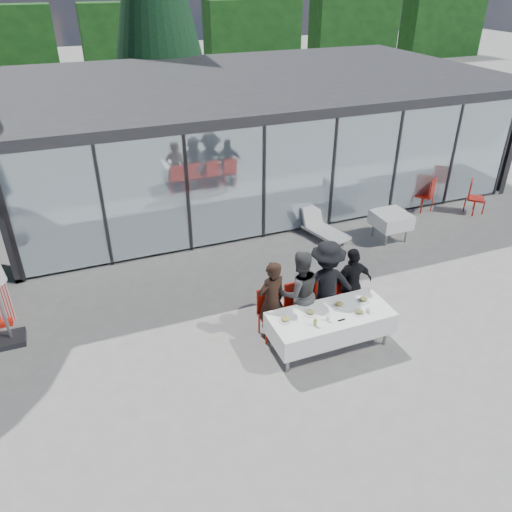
{
  "coord_description": "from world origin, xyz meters",
  "views": [
    {
      "loc": [
        -3.4,
        -6.72,
        6.15
      ],
      "look_at": [
        -0.28,
        1.2,
        1.24
      ],
      "focal_mm": 35.0,
      "sensor_mm": 36.0,
      "label": 1
    }
  ],
  "objects_px": {
    "diner_a": "(272,301)",
    "spare_table_right": "(391,220)",
    "juice_bottle": "(315,322)",
    "spare_chair_a": "(473,195)",
    "plate_c": "(340,304)",
    "spare_chair_b": "(428,193)",
    "plate_b": "(310,313)",
    "folded_eyeglasses": "(341,320)",
    "dining_table": "(330,323)",
    "diner_chair_d": "(348,292)",
    "diner_b": "(299,292)",
    "diner_c": "(326,284)",
    "diner_chair_b": "(297,304)",
    "plate_a": "(285,320)",
    "diner_chair_a": "(270,311)",
    "plate_d": "(363,300)",
    "diner_chair_c": "(323,298)",
    "diner_d": "(351,284)",
    "plate_extra": "(359,312)",
    "lounger": "(322,227)"
  },
  "relations": [
    {
      "from": "diner_a",
      "to": "spare_table_right",
      "type": "height_order",
      "value": "diner_a"
    },
    {
      "from": "juice_bottle",
      "to": "spare_chair_a",
      "type": "distance_m",
      "value": 8.15
    },
    {
      "from": "plate_c",
      "to": "spare_chair_b",
      "type": "distance_m",
      "value": 6.76
    },
    {
      "from": "plate_b",
      "to": "folded_eyeglasses",
      "type": "relative_size",
      "value": 1.74
    },
    {
      "from": "dining_table",
      "to": "diner_chair_d",
      "type": "height_order",
      "value": "diner_chair_d"
    },
    {
      "from": "diner_b",
      "to": "diner_c",
      "type": "bearing_deg",
      "value": -174.65
    },
    {
      "from": "diner_c",
      "to": "plate_c",
      "type": "distance_m",
      "value": 0.54
    },
    {
      "from": "juice_bottle",
      "to": "spare_chair_a",
      "type": "relative_size",
      "value": 0.15
    },
    {
      "from": "plate_b",
      "to": "spare_chair_a",
      "type": "height_order",
      "value": "spare_chair_a"
    },
    {
      "from": "diner_b",
      "to": "plate_c",
      "type": "height_order",
      "value": "diner_b"
    },
    {
      "from": "diner_chair_d",
      "to": "spare_chair_a",
      "type": "height_order",
      "value": "same"
    },
    {
      "from": "diner_chair_b",
      "to": "plate_a",
      "type": "height_order",
      "value": "diner_chair_b"
    },
    {
      "from": "diner_b",
      "to": "plate_a",
      "type": "xyz_separation_m",
      "value": [
        -0.54,
        -0.57,
        -0.09
      ]
    },
    {
      "from": "diner_chair_a",
      "to": "diner_c",
      "type": "bearing_deg",
      "value": -3.78
    },
    {
      "from": "diner_chair_a",
      "to": "diner_chair_b",
      "type": "relative_size",
      "value": 1.0
    },
    {
      "from": "dining_table",
      "to": "plate_d",
      "type": "relative_size",
      "value": 9.25
    },
    {
      "from": "dining_table",
      "to": "diner_a",
      "type": "bearing_deg",
      "value": 142.63
    },
    {
      "from": "diner_chair_d",
      "to": "spare_table_right",
      "type": "relative_size",
      "value": 1.13
    },
    {
      "from": "juice_bottle",
      "to": "diner_a",
      "type": "bearing_deg",
      "value": 117.18
    },
    {
      "from": "folded_eyeglasses",
      "to": "spare_table_right",
      "type": "bearing_deg",
      "value": 44.92
    },
    {
      "from": "dining_table",
      "to": "plate_d",
      "type": "height_order",
      "value": "plate_d"
    },
    {
      "from": "diner_chair_c",
      "to": "diner_d",
      "type": "relative_size",
      "value": 0.62
    },
    {
      "from": "folded_eyeglasses",
      "to": "diner_chair_a",
      "type": "bearing_deg",
      "value": 133.93
    },
    {
      "from": "plate_c",
      "to": "plate_d",
      "type": "xyz_separation_m",
      "value": [
        0.5,
        -0.02,
        0.0
      ]
    },
    {
      "from": "plate_d",
      "to": "spare_table_right",
      "type": "relative_size",
      "value": 0.28
    },
    {
      "from": "plate_extra",
      "to": "folded_eyeglasses",
      "type": "distance_m",
      "value": 0.4
    },
    {
      "from": "plate_a",
      "to": "plate_extra",
      "type": "relative_size",
      "value": 1.0
    },
    {
      "from": "diner_c",
      "to": "spare_table_right",
      "type": "xyz_separation_m",
      "value": [
        3.28,
        2.53,
        -0.35
      ]
    },
    {
      "from": "diner_c",
      "to": "spare_table_right",
      "type": "bearing_deg",
      "value": -127.42
    },
    {
      "from": "plate_d",
      "to": "diner_c",
      "type": "bearing_deg",
      "value": 132.99
    },
    {
      "from": "dining_table",
      "to": "juice_bottle",
      "type": "relative_size",
      "value": 15.68
    },
    {
      "from": "folded_eyeglasses",
      "to": "spare_chair_b",
      "type": "bearing_deg",
      "value": 39.76
    },
    {
      "from": "diner_chair_b",
      "to": "diner_chair_d",
      "type": "distance_m",
      "value": 1.14
    },
    {
      "from": "folded_eyeglasses",
      "to": "spare_table_right",
      "type": "relative_size",
      "value": 0.16
    },
    {
      "from": "diner_chair_d",
      "to": "juice_bottle",
      "type": "distance_m",
      "value": 1.6
    },
    {
      "from": "diner_c",
      "to": "plate_c",
      "type": "xyz_separation_m",
      "value": [
        0.01,
        -0.52,
        -0.13
      ]
    },
    {
      "from": "plate_b",
      "to": "plate_d",
      "type": "bearing_deg",
      "value": -0.09
    },
    {
      "from": "diner_b",
      "to": "folded_eyeglasses",
      "type": "xyz_separation_m",
      "value": [
        0.39,
        -0.92,
        -0.11
      ]
    },
    {
      "from": "plate_d",
      "to": "dining_table",
      "type": "bearing_deg",
      "value": -170.15
    },
    {
      "from": "lounger",
      "to": "diner_chair_d",
      "type": "bearing_deg",
      "value": -109.4
    },
    {
      "from": "diner_a",
      "to": "diner_d",
      "type": "bearing_deg",
      "value": 167.26
    },
    {
      "from": "diner_chair_c",
      "to": "plate_a",
      "type": "xyz_separation_m",
      "value": [
        -1.12,
        -0.64,
        0.24
      ]
    },
    {
      "from": "dining_table",
      "to": "plate_b",
      "type": "bearing_deg",
      "value": 159.5
    },
    {
      "from": "spare_chair_a",
      "to": "diner_chair_c",
      "type": "bearing_deg",
      "value": -155.07
    },
    {
      "from": "diner_chair_c",
      "to": "diner_chair_a",
      "type": "bearing_deg",
      "value": 180.0
    },
    {
      "from": "spare_chair_a",
      "to": "spare_chair_b",
      "type": "bearing_deg",
      "value": 152.26
    },
    {
      "from": "lounger",
      "to": "folded_eyeglasses",
      "type": "bearing_deg",
      "value": -114.06
    },
    {
      "from": "plate_b",
      "to": "spare_chair_a",
      "type": "relative_size",
      "value": 0.25
    },
    {
      "from": "diner_chair_a",
      "to": "juice_bottle",
      "type": "relative_size",
      "value": 6.76
    },
    {
      "from": "diner_chair_b",
      "to": "diner_chair_d",
      "type": "xyz_separation_m",
      "value": [
        1.14,
        0.0,
        0.0
      ]
    }
  ]
}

